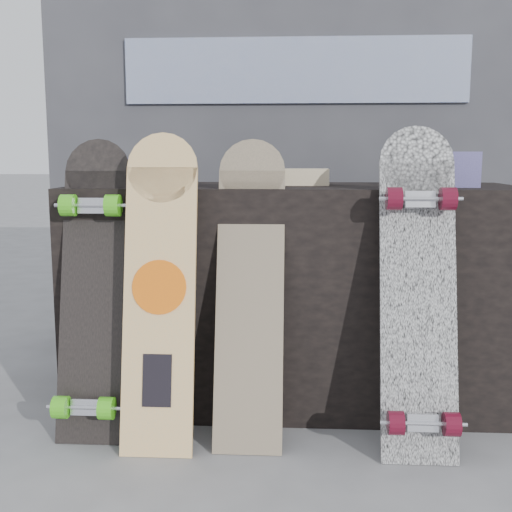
# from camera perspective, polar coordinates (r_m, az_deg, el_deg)

# --- Properties ---
(ground) EXTENTS (60.00, 60.00, 0.00)m
(ground) POSITION_cam_1_polar(r_m,az_deg,el_deg) (2.05, 3.26, -17.28)
(ground) COLOR slate
(ground) RESTS_ON ground
(vendor_table) EXTENTS (1.60, 0.60, 0.80)m
(vendor_table) POSITION_cam_1_polar(r_m,az_deg,el_deg) (2.40, 3.37, -3.30)
(vendor_table) COLOR black
(vendor_table) RESTS_ON ground
(booth) EXTENTS (2.40, 0.22, 2.20)m
(booth) POSITION_cam_1_polar(r_m,az_deg,el_deg) (3.20, 3.50, 12.38)
(booth) COLOR #38373D
(booth) RESTS_ON ground
(merch_box_purple) EXTENTS (0.18, 0.12, 0.10)m
(merch_box_purple) POSITION_cam_1_polar(r_m,az_deg,el_deg) (2.36, -9.09, 7.42)
(merch_box_purple) COLOR #433A78
(merch_box_purple) RESTS_ON vendor_table
(merch_box_small) EXTENTS (0.14, 0.14, 0.12)m
(merch_box_small) POSITION_cam_1_polar(r_m,az_deg,el_deg) (2.33, 17.28, 7.37)
(merch_box_small) COLOR #433A78
(merch_box_small) RESTS_ON vendor_table
(merch_box_flat) EXTENTS (0.22, 0.10, 0.06)m
(merch_box_flat) POSITION_cam_1_polar(r_m,az_deg,el_deg) (2.36, 3.78, 7.03)
(merch_box_flat) COLOR #D1B78C
(merch_box_flat) RESTS_ON vendor_table
(longboard_geisha) EXTENTS (0.22, 0.23, 0.98)m
(longboard_geisha) POSITION_cam_1_polar(r_m,az_deg,el_deg) (2.01, -8.55, -2.37)
(longboard_geisha) COLOR #C9B287
(longboard_geisha) RESTS_ON ground
(longboard_celtic) EXTENTS (0.21, 0.31, 0.96)m
(longboard_celtic) POSITION_cam_1_polar(r_m,az_deg,el_deg) (2.04, -0.52, -2.27)
(longboard_celtic) COLOR #CCB18B
(longboard_celtic) RESTS_ON ground
(longboard_cascadia) EXTENTS (0.23, 0.33, 1.00)m
(longboard_cascadia) POSITION_cam_1_polar(r_m,az_deg,el_deg) (2.01, 14.26, -2.61)
(longboard_cascadia) COLOR silver
(longboard_cascadia) RESTS_ON ground
(skateboard_dark) EXTENTS (0.21, 0.30, 0.96)m
(skateboard_dark) POSITION_cam_1_polar(r_m,az_deg,el_deg) (2.13, -14.30, -2.49)
(skateboard_dark) COLOR black
(skateboard_dark) RESTS_ON ground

